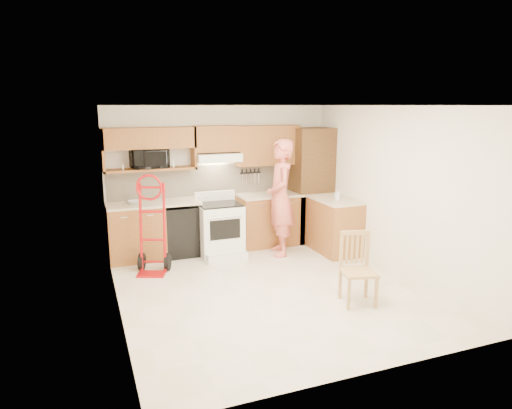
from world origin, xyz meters
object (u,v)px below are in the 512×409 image
range (221,225)px  person (280,198)px  dining_chair (359,269)px  microwave (149,158)px  hand_truck (151,229)px

range → person: 1.10m
range → dining_chair: range is taller
microwave → dining_chair: size_ratio=0.63×
hand_truck → range: bearing=41.4°
microwave → person: size_ratio=0.29×
microwave → hand_truck: size_ratio=0.42×
person → hand_truck: (-2.17, -0.13, -0.30)m
hand_truck → dining_chair: (2.29, -2.07, -0.22)m
microwave → hand_truck: (-0.14, -0.87, -0.97)m
microwave → dining_chair: bearing=-61.5°
person → dining_chair: (0.11, -2.20, -0.52)m
range → dining_chair: bearing=-66.6°
hand_truck → microwave: bearing=102.8°
range → hand_truck: bearing=-160.8°
person → range: bearing=-94.0°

